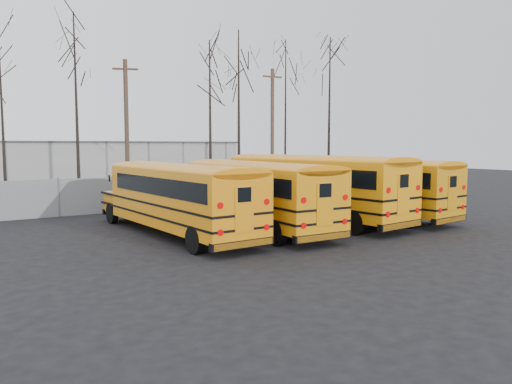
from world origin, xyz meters
TOP-DOWN VIEW (x-y plane):
  - ground at (0.00, 0.00)m, footprint 120.00×120.00m
  - fence at (0.00, 12.00)m, footprint 40.00×0.04m
  - distant_building at (2.00, 32.00)m, footprint 22.00×8.00m
  - bus_a at (-5.19, 3.32)m, footprint 2.80×11.04m
  - bus_b at (-1.69, 2.84)m, footprint 3.11×11.23m
  - bus_c at (1.90, 3.23)m, footprint 3.79×12.15m
  - bus_d at (5.16, 2.80)m, footprint 3.49×11.32m
  - utility_pole_left at (-2.43, 17.04)m, footprint 1.59×0.77m
  - utility_pole_right at (11.46, 19.66)m, footprint 1.83×0.34m
  - tree_2 at (-9.80, 17.56)m, footprint 0.26×0.26m
  - tree_3 at (-5.70, 16.81)m, footprint 0.26×0.26m
  - tree_4 at (2.72, 14.89)m, footprint 0.26×0.26m
  - tree_5 at (6.18, 16.69)m, footprint 0.26×0.26m
  - tree_6 at (9.88, 15.74)m, footprint 0.26×0.26m
  - tree_7 at (14.60, 15.89)m, footprint 0.26×0.26m

SIDE VIEW (x-z plane):
  - ground at x=0.00m, z-range 0.00..0.00m
  - fence at x=0.00m, z-range 0.00..2.00m
  - bus_a at x=-5.19m, z-range 0.26..3.33m
  - bus_b at x=-1.69m, z-range 0.27..3.38m
  - bus_d at x=5.16m, z-range 0.27..3.39m
  - bus_c at x=1.90m, z-range 0.29..3.63m
  - distant_building at x=2.00m, z-range 0.00..4.00m
  - utility_pole_left at x=-2.43m, z-range 0.13..9.53m
  - utility_pole_right at x=11.46m, z-range 0.14..10.43m
  - tree_2 at x=-9.80m, z-range 0.00..10.66m
  - tree_4 at x=2.72m, z-range 0.00..10.88m
  - tree_6 at x=9.88m, z-range 0.00..11.88m
  - tree_3 at x=-5.70m, z-range 0.00..11.94m
  - tree_5 at x=6.18m, z-range 0.00..12.33m
  - tree_7 at x=14.60m, z-range 0.00..12.64m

